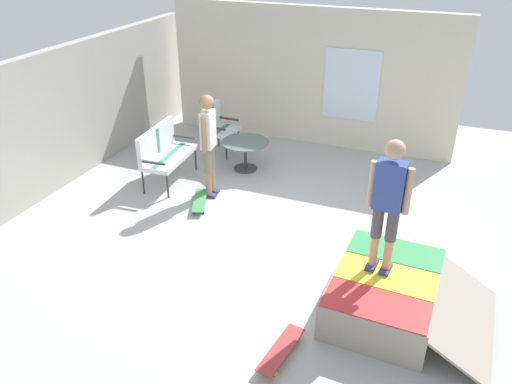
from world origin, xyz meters
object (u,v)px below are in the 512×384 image
patio_table (245,150)px  skate_ramp (387,293)px  patio_bench (163,149)px  skateboard_spare (281,350)px  person_skater (388,198)px  patio_chair_near_house (217,124)px  person_watching (208,138)px  skateboard_by_bench (200,201)px

patio_table → skate_ramp: bearing=-133.9°
patio_bench → skateboard_spare: patio_bench is taller
patio_table → person_skater: bearing=-134.5°
patio_table → skateboard_spare: patio_table is taller
skate_ramp → patio_bench: patio_bench is taller
patio_chair_near_house → person_watching: size_ratio=0.57×
person_watching → skateboard_spare: size_ratio=2.18×
patio_bench → patio_table: size_ratio=1.43×
person_skater → patio_chair_near_house: bearing=47.8°
skate_ramp → skateboard_by_bench: size_ratio=2.36×
patio_bench → skateboard_spare: bearing=-133.7°
patio_table → skateboard_spare: 4.77m
skate_ramp → patio_bench: (2.05, 4.32, 0.36)m
skate_ramp → patio_bench: 4.79m
person_skater → skateboard_spare: person_skater is taller
skate_ramp → person_skater: size_ratio=1.15×
patio_chair_near_house → person_watching: 1.91m
patio_chair_near_house → skateboard_by_bench: bearing=-161.9°
skate_ramp → person_watching: bearing=60.6°
patio_table → person_watching: (-1.17, 0.16, 0.65)m
patio_chair_near_house → skateboard_spare: (-4.77, -3.07, -0.53)m
skate_ramp → patio_table: (3.03, 3.14, 0.15)m
patio_table → person_watching: bearing=172.3°
skate_ramp → skateboard_by_bench: 3.62m
patio_bench → person_watching: bearing=-100.4°
skate_ramp → skateboard_spare: 1.52m
person_watching → skateboard_spare: (-3.05, -2.37, -0.97)m
person_skater → skateboard_by_bench: size_ratio=2.05×
person_skater → skateboard_by_bench: 3.72m
skate_ramp → person_skater: 1.24m
person_skater → skateboard_by_bench: bearing=66.6°
patio_bench → skateboard_by_bench: bearing=-120.3°
skate_ramp → patio_table: size_ratio=2.14×
skateboard_spare → patio_table: bearing=27.7°
skate_ramp → person_skater: person_skater is taller
person_watching → skateboard_by_bench: (-0.41, 0.00, -0.97)m
patio_bench → skateboard_by_bench: size_ratio=1.57×
skate_ramp → person_watching: (1.86, 3.30, 0.80)m
skateboard_spare → patio_chair_near_house: bearing=32.8°
skate_ramp → skateboard_by_bench: (1.46, 3.31, -0.17)m
patio_chair_near_house → person_skater: 5.28m
patio_bench → person_watching: size_ratio=0.72×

